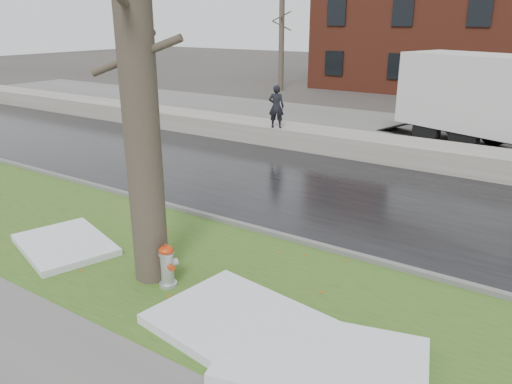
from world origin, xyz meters
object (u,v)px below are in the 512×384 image
Objects in this scene: tree at (137,61)px; worker at (276,107)px; fire_hydrant at (167,264)px; box_truck at (506,103)px.

tree reaches higher than worker.
fire_hydrant is 10.84m from worker.
worker is (-3.91, 10.05, 1.07)m from fire_hydrant.
worker is at bearing -132.88° from box_truck.
box_truck is 8.11m from worker.
tree is 4.90× the size of worker.
worker reaches higher than fire_hydrant.
fire_hydrant is 14.17m from box_truck.
tree is at bearing -85.38° from box_truck.
fire_hydrant is 0.08× the size of box_truck.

